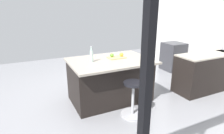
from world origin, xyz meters
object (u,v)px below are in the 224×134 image
at_px(kitchen_island, 110,80).
at_px(cutting_board, 116,58).
at_px(water_bottle, 92,56).
at_px(oven_range, 173,56).
at_px(apple_green, 112,55).
at_px(stool_by_window, 133,100).
at_px(apple_yellow, 121,54).

height_order(kitchen_island, cutting_board, cutting_board).
bearing_deg(water_bottle, oven_range, -162.23).
xyz_separation_m(oven_range, kitchen_island, (2.68, 0.99, 0.02)).
bearing_deg(apple_green, stool_by_window, 91.24).
height_order(stool_by_window, cutting_board, cutting_board).
height_order(kitchen_island, apple_green, apple_green).
bearing_deg(apple_green, kitchen_island, 45.29).
distance_m(apple_yellow, apple_green, 0.22).
distance_m(stool_by_window, apple_yellow, 1.07).
bearing_deg(cutting_board, oven_range, -159.43).
height_order(apple_yellow, apple_green, same).
bearing_deg(kitchen_island, apple_green, -134.71).
xyz_separation_m(apple_yellow, apple_green, (0.21, -0.03, -0.00)).
bearing_deg(stool_by_window, apple_yellow, -103.39).
bearing_deg(stool_by_window, oven_range, -145.84).
distance_m(kitchen_island, stool_by_window, 0.78).
xyz_separation_m(oven_range, apple_yellow, (2.38, 0.93, 0.53)).
height_order(stool_by_window, apple_green, apple_green).
distance_m(kitchen_island, apple_yellow, 0.59).
bearing_deg(water_bottle, apple_yellow, -175.27).
xyz_separation_m(cutting_board, water_bottle, (0.57, 0.05, 0.11)).
xyz_separation_m(oven_range, water_bottle, (3.08, 0.99, 0.59)).
height_order(oven_range, apple_green, apple_green).
relative_size(stool_by_window, apple_green, 8.09).
height_order(oven_range, stool_by_window, oven_range).
distance_m(oven_range, apple_green, 2.80).
height_order(oven_range, kitchen_island, kitchen_island).
xyz_separation_m(oven_range, apple_green, (2.60, 0.90, 0.53)).
bearing_deg(apple_green, water_bottle, 10.13).
height_order(kitchen_island, apple_yellow, apple_yellow).
bearing_deg(cutting_board, apple_green, -24.00).
relative_size(kitchen_island, cutting_board, 4.66).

